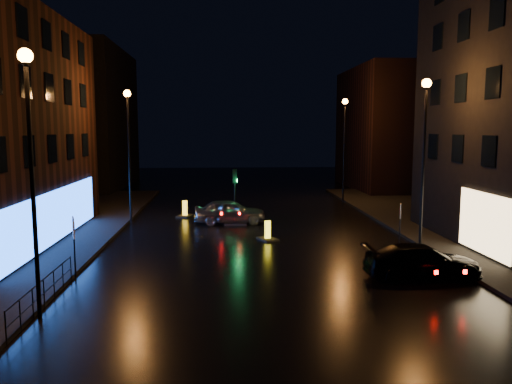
{
  "coord_description": "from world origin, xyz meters",
  "views": [
    {
      "loc": [
        -1.95,
        -17.65,
        5.99
      ],
      "look_at": [
        -0.28,
        7.41,
        2.8
      ],
      "focal_mm": 35.0,
      "sensor_mm": 36.0,
      "label": 1
    }
  ],
  "objects_px": {
    "traffic_signal": "(235,215)",
    "road_sign_right": "(400,215)",
    "bollard_near": "(268,236)",
    "road_sign_left": "(74,233)",
    "dark_sedan": "(422,261)",
    "silver_hatchback": "(230,211)",
    "bollard_far": "(185,213)"
  },
  "relations": [
    {
      "from": "traffic_signal",
      "to": "road_sign_left",
      "type": "xyz_separation_m",
      "value": [
        -6.7,
        -11.76,
        1.37
      ]
    },
    {
      "from": "traffic_signal",
      "to": "bollard_far",
      "type": "height_order",
      "value": "traffic_signal"
    },
    {
      "from": "bollard_far",
      "to": "road_sign_right",
      "type": "distance_m",
      "value": 15.08
    },
    {
      "from": "bollard_near",
      "to": "road_sign_left",
      "type": "distance_m",
      "value": 10.69
    },
    {
      "from": "silver_hatchback",
      "to": "dark_sedan",
      "type": "height_order",
      "value": "silver_hatchback"
    },
    {
      "from": "silver_hatchback",
      "to": "road_sign_left",
      "type": "relative_size",
      "value": 1.8
    },
    {
      "from": "road_sign_left",
      "to": "dark_sedan",
      "type": "bearing_deg",
      "value": -22.01
    },
    {
      "from": "bollard_far",
      "to": "road_sign_left",
      "type": "distance_m",
      "value": 14.53
    },
    {
      "from": "road_sign_right",
      "to": "traffic_signal",
      "type": "bearing_deg",
      "value": -19.36
    },
    {
      "from": "bollard_far",
      "to": "bollard_near",
      "type": "bearing_deg",
      "value": -37.49
    },
    {
      "from": "traffic_signal",
      "to": "silver_hatchback",
      "type": "distance_m",
      "value": 0.53
    },
    {
      "from": "traffic_signal",
      "to": "dark_sedan",
      "type": "height_order",
      "value": "traffic_signal"
    },
    {
      "from": "traffic_signal",
      "to": "dark_sedan",
      "type": "distance_m",
      "value": 14.5
    },
    {
      "from": "road_sign_left",
      "to": "silver_hatchback",
      "type": "bearing_deg",
      "value": 42.22
    },
    {
      "from": "dark_sedan",
      "to": "road_sign_left",
      "type": "height_order",
      "value": "road_sign_left"
    },
    {
      "from": "bollard_far",
      "to": "road_sign_left",
      "type": "xyz_separation_m",
      "value": [
        -3.33,
        -14.05,
        1.63
      ]
    },
    {
      "from": "silver_hatchback",
      "to": "bollard_near",
      "type": "xyz_separation_m",
      "value": [
        1.97,
        -4.96,
        -0.54
      ]
    },
    {
      "from": "silver_hatchback",
      "to": "bollard_near",
      "type": "height_order",
      "value": "silver_hatchback"
    },
    {
      "from": "road_sign_right",
      "to": "bollard_near",
      "type": "bearing_deg",
      "value": 5.3
    },
    {
      "from": "bollard_far",
      "to": "traffic_signal",
      "type": "bearing_deg",
      "value": -15.3
    },
    {
      "from": "silver_hatchback",
      "to": "traffic_signal",
      "type": "bearing_deg",
      "value": -48.92
    },
    {
      "from": "bollard_near",
      "to": "silver_hatchback",
      "type": "bearing_deg",
      "value": 87.71
    },
    {
      "from": "dark_sedan",
      "to": "bollard_near",
      "type": "xyz_separation_m",
      "value": [
        -5.61,
        7.29,
        -0.45
      ]
    },
    {
      "from": "dark_sedan",
      "to": "bollard_near",
      "type": "distance_m",
      "value": 9.21
    },
    {
      "from": "traffic_signal",
      "to": "silver_hatchback",
      "type": "bearing_deg",
      "value": -137.32
    },
    {
      "from": "dark_sedan",
      "to": "bollard_far",
      "type": "xyz_separation_m",
      "value": [
        -10.62,
        14.86,
        -0.43
      ]
    },
    {
      "from": "dark_sedan",
      "to": "road_sign_left",
      "type": "relative_size",
      "value": 1.87
    },
    {
      "from": "road_sign_right",
      "to": "silver_hatchback",
      "type": "bearing_deg",
      "value": -17.01
    },
    {
      "from": "silver_hatchback",
      "to": "dark_sedan",
      "type": "distance_m",
      "value": 14.41
    },
    {
      "from": "traffic_signal",
      "to": "road_sign_right",
      "type": "relative_size",
      "value": 1.56
    },
    {
      "from": "bollard_near",
      "to": "road_sign_left",
      "type": "bearing_deg",
      "value": -166.1
    },
    {
      "from": "traffic_signal",
      "to": "road_sign_right",
      "type": "bearing_deg",
      "value": -41.37
    }
  ]
}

